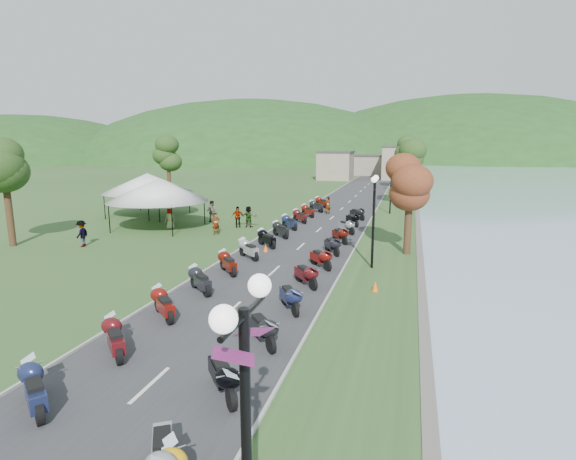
% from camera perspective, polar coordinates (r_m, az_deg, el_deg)
% --- Properties ---
extents(road, '(7.00, 120.00, 0.02)m').
position_cam_1_polar(road, '(47.20, 6.84, 2.69)').
color(road, '#363639').
rests_on(road, ground).
extents(hills_backdrop, '(360.00, 120.00, 76.00)m').
position_cam_1_polar(hills_backdrop, '(206.43, 13.60, 8.81)').
color(hills_backdrop, '#285621').
rests_on(hills_backdrop, ground).
extents(far_building, '(18.00, 16.00, 5.00)m').
position_cam_1_polar(far_building, '(91.74, 9.89, 8.17)').
color(far_building, gray).
rests_on(far_building, ground).
extents(moto_row_left, '(2.60, 50.18, 1.10)m').
position_cam_1_polar(moto_row_left, '(25.24, -6.24, -3.32)').
color(moto_row_left, '#331411').
rests_on(moto_row_left, ground).
extents(moto_row_right, '(2.60, 35.41, 1.10)m').
position_cam_1_polar(moto_row_right, '(24.73, 4.23, -3.59)').
color(moto_row_right, '#331411').
rests_on(moto_row_right, ground).
extents(vendor_tent_main, '(5.35, 5.35, 4.00)m').
position_cam_1_polar(vendor_tent_main, '(37.34, -16.11, 3.23)').
color(vendor_tent_main, silver).
rests_on(vendor_tent_main, ground).
extents(vendor_tent_side, '(5.53, 5.53, 4.00)m').
position_cam_1_polar(vendor_tent_side, '(44.16, -17.32, 4.30)').
color(vendor_tent_side, silver).
rests_on(vendor_tent_side, ground).
extents(tree_park_left, '(3.18, 3.18, 8.82)m').
position_cam_1_polar(tree_park_left, '(34.65, -32.25, 5.42)').
color(tree_park_left, '#2F501D').
rests_on(tree_park_left, ground).
extents(tree_lakeside, '(2.59, 2.59, 7.20)m').
position_cam_1_polar(tree_lakeside, '(28.17, 15.17, 4.16)').
color(tree_lakeside, '#2F501D').
rests_on(tree_lakeside, ground).
extents(pedestrian_a, '(0.74, 0.75, 1.68)m').
position_cam_1_polar(pedestrian_a, '(34.11, -9.09, -0.58)').
color(pedestrian_a, slate).
rests_on(pedestrian_a, ground).
extents(pedestrian_b, '(0.96, 0.61, 1.85)m').
position_cam_1_polar(pedestrian_b, '(39.84, -9.64, 1.06)').
color(pedestrian_b, slate).
rests_on(pedestrian_b, ground).
extents(pedestrian_c, '(0.59, 1.18, 1.76)m').
position_cam_1_polar(pedestrian_c, '(32.79, -24.60, -1.92)').
color(pedestrian_c, slate).
rests_on(pedestrian_c, ground).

